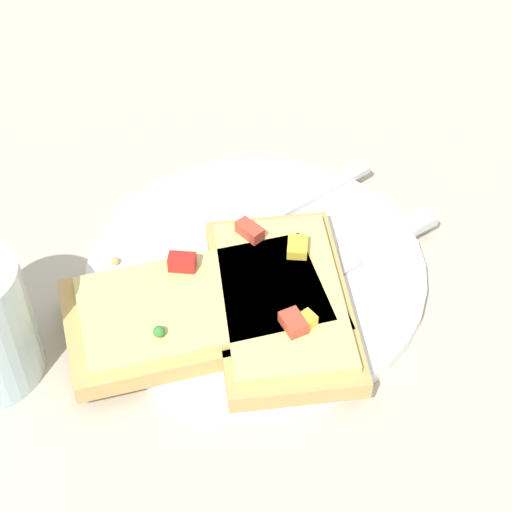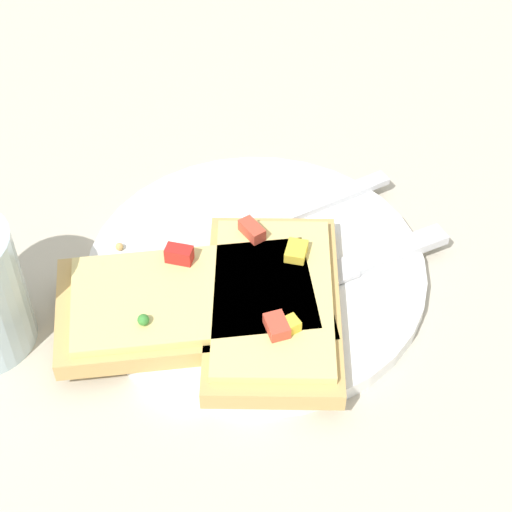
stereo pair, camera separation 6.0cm
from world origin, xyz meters
name	(u,v)px [view 1 (the left image)]	position (x,y,z in m)	size (l,w,h in m)	color
ground_plane	(256,277)	(0.00, 0.00, 0.00)	(4.00, 4.00, 0.00)	#BCB29E
plate	(256,271)	(0.00, 0.00, 0.01)	(0.24, 0.24, 0.01)	white
fork	(241,233)	(0.03, 0.00, 0.01)	(0.08, 0.22, 0.01)	silver
knife	(343,261)	(-0.02, -0.06, 0.01)	(0.06, 0.20, 0.01)	silver
pizza_slice_main	(202,308)	(-0.03, 0.05, 0.02)	(0.12, 0.19, 0.03)	tan
pizza_slice_corner	(287,299)	(-0.04, 0.00, 0.02)	(0.17, 0.13, 0.03)	tan
crumb_scatter	(255,280)	(-0.02, 0.01, 0.02)	(0.12, 0.12, 0.01)	tan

